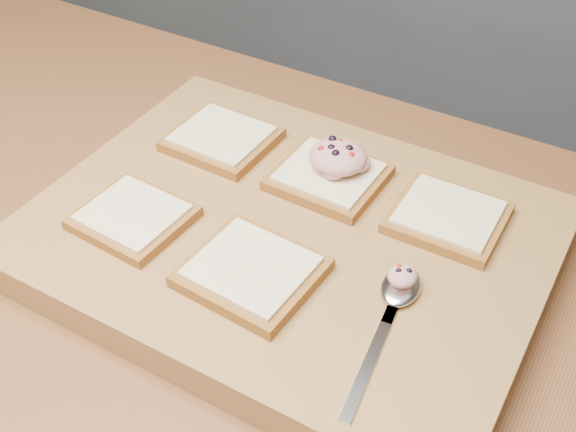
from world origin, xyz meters
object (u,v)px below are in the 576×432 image
Objects in this scene: bread_far_center at (329,177)px; spoon at (397,296)px; tuna_salad_dollop at (338,156)px; cutting_board at (288,240)px.

spoon is (0.14, -0.13, -0.00)m from bread_far_center.
tuna_salad_dollop is at bearing 134.46° from spoon.
tuna_salad_dollop reaches higher than bread_far_center.
cutting_board is at bearing 164.10° from spoon.
cutting_board is 0.15m from spoon.
cutting_board is 8.11× the size of tuna_salad_dollop.
tuna_salad_dollop is 0.35× the size of spoon.
bread_far_center is 0.03m from tuna_salad_dollop.
tuna_salad_dollop is (0.01, 0.01, 0.02)m from bread_far_center.
spoon is at bearing -45.54° from tuna_salad_dollop.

